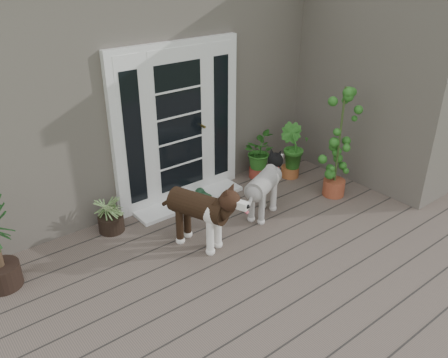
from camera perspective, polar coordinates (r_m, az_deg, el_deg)
deck at (r=5.29m, az=10.13°, el=-11.13°), size 6.20×4.60×0.12m
house_main at (r=7.83m, az=-13.01°, el=13.40°), size 7.40×4.00×3.10m
house_wing at (r=7.42m, az=20.24°, el=11.73°), size 1.60×2.40×3.10m
door_unit at (r=6.10m, az=-5.72°, el=6.73°), size 1.90×0.14×2.15m
door_step at (r=6.39m, az=-4.32°, el=-2.62°), size 1.60×0.40×0.05m
brindle_dog at (r=5.30m, az=-3.17°, el=-4.70°), size 0.71×1.02×0.78m
white_dog at (r=5.93m, az=4.90°, el=-1.60°), size 0.91×0.66×0.69m
spider_plant at (r=5.79m, az=-14.02°, el=-3.88°), size 0.53×0.53×0.56m
herb_a at (r=6.95m, az=4.17°, el=2.63°), size 0.69×0.69×0.64m
herb_b at (r=7.03m, az=8.32°, el=2.62°), size 0.47×0.47×0.62m
herb_c at (r=7.74m, az=10.94°, el=4.72°), size 0.56×0.56×0.62m
sapling at (r=6.41m, az=14.14°, el=4.53°), size 0.58×0.58×1.63m
clog_left at (r=6.47m, az=-2.61°, el=-1.98°), size 0.17×0.30×0.09m
clog_right at (r=6.44m, az=-2.60°, el=-2.07°), size 0.21×0.36×0.10m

